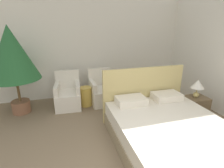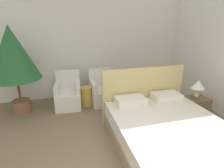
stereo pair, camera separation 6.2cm
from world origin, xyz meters
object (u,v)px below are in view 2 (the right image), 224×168
at_px(nightstand, 195,107).
at_px(table_lamp, 198,86).
at_px(armchair_near_window_left, 68,96).
at_px(armchair_near_window_right, 102,93).
at_px(bed, 167,131).
at_px(side_table, 86,96).
at_px(potted_palm, 13,55).

height_order(nightstand, table_lamp, table_lamp).
xyz_separation_m(armchair_near_window_left, armchair_near_window_right, (0.90, 0.00, 0.00)).
xyz_separation_m(bed, side_table, (-1.16, 2.03, -0.03)).
bearing_deg(nightstand, side_table, 152.13).
xyz_separation_m(bed, armchair_near_window_right, (-0.70, 2.08, -0.00)).
bearing_deg(nightstand, potted_palm, 161.75).
height_order(bed, side_table, bed).
relative_size(armchair_near_window_right, nightstand, 1.71).
bearing_deg(table_lamp, potted_palm, 161.74).
relative_size(bed, side_table, 4.41).
bearing_deg(bed, nightstand, 32.55).
bearing_deg(nightstand, table_lamp, 163.99).
relative_size(bed, armchair_near_window_left, 2.45).
bearing_deg(side_table, nightstand, -27.87).
xyz_separation_m(bed, table_lamp, (1.20, 0.78, 0.47)).
bearing_deg(bed, armchair_near_window_left, 127.77).
distance_m(armchair_near_window_left, table_lamp, 3.13).
bearing_deg(nightstand, armchair_near_window_right, 145.92).
bearing_deg(potted_palm, armchair_near_window_right, -0.11).
bearing_deg(table_lamp, nightstand, -16.01).
xyz_separation_m(armchair_near_window_right, nightstand, (1.92, -1.30, -0.05)).
xyz_separation_m(armchair_near_window_left, potted_palm, (-1.13, 0.00, 1.13)).
height_order(armchair_near_window_left, potted_palm, potted_palm).
relative_size(nightstand, table_lamp, 1.26).
bearing_deg(bed, table_lamp, 32.93).
relative_size(armchair_near_window_left, side_table, 1.80).
bearing_deg(side_table, armchair_near_window_right, 5.63).
height_order(armchair_near_window_left, armchair_near_window_right, same).
distance_m(potted_palm, side_table, 1.96).
distance_m(nightstand, side_table, 2.68).
bearing_deg(potted_palm, side_table, -1.76).
bearing_deg(armchair_near_window_right, bed, -73.16).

